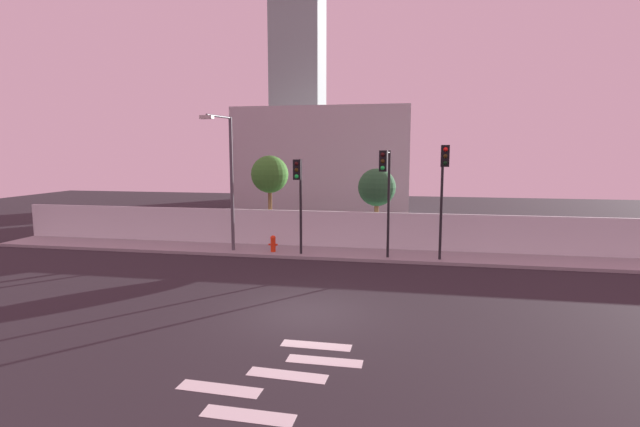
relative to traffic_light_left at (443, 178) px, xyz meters
name	(u,v)px	position (x,y,z in m)	size (l,w,h in m)	color
ground_plane	(306,312)	(-4.46, -7.04, -3.80)	(80.00, 80.00, 0.00)	#272226
sidewalk	(343,254)	(-4.46, 1.16, -3.72)	(36.00, 2.40, 0.15)	gray
perimeter_wall	(346,229)	(-4.46, 2.45, -2.75)	(36.00, 0.18, 1.80)	silver
crosswalk_marking	(282,375)	(-4.09, -11.14, -3.79)	(3.73, 3.87, 0.01)	silver
traffic_light_left	(443,178)	(0.00, 0.00, 0.00)	(0.34, 1.23, 5.04)	black
traffic_light_center	(386,181)	(-2.43, 0.01, -0.15)	(0.46, 1.18, 4.82)	black
traffic_light_right	(299,186)	(-6.34, 0.05, -0.42)	(0.35, 1.08, 4.42)	black
street_lamp_curbside	(228,171)	(-9.84, 0.39, 0.20)	(0.69, 2.24, 6.40)	#4C4C51
fire_hydrant	(273,243)	(-7.77, 0.71, -3.22)	(0.44, 0.26, 0.79)	red
roadside_tree_leftmost	(270,175)	(-8.69, 3.35, -0.10)	(1.98, 1.98, 4.72)	brown
roadside_tree_midleft	(377,188)	(-3.04, 3.35, -0.71)	(1.92, 1.92, 4.08)	brown
low_building_distant	(324,162)	(-8.13, 16.45, 0.35)	(13.44, 6.00, 8.29)	#ADADAD
tower_on_skyline	(298,92)	(-13.01, 28.45, 7.36)	(5.04, 5.00, 22.32)	gray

